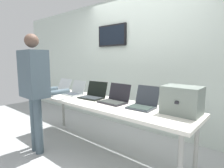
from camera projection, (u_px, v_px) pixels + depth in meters
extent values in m
cube|color=#9EA1A2|center=(100.00, 151.00, 2.73)|extent=(8.00, 8.00, 0.04)
cube|color=silver|center=(141.00, 63.00, 3.41)|extent=(8.00, 0.06, 2.55)
cube|color=black|center=(112.00, 36.00, 3.73)|extent=(0.71, 0.05, 0.43)
cube|color=black|center=(112.00, 35.00, 3.72)|extent=(0.65, 0.02, 0.37)
cube|color=silver|center=(99.00, 102.00, 2.63)|extent=(2.75, 0.70, 0.04)
cylinder|color=gray|center=(40.00, 114.00, 3.31)|extent=(0.05, 0.05, 0.70)
cylinder|color=gray|center=(180.00, 168.00, 1.67)|extent=(0.05, 0.05, 0.70)
cylinder|color=gray|center=(63.00, 109.00, 3.68)|extent=(0.05, 0.05, 0.70)
cylinder|color=gray|center=(196.00, 148.00, 2.05)|extent=(0.05, 0.05, 0.70)
cube|color=slate|center=(182.00, 100.00, 1.99)|extent=(0.40, 0.30, 0.31)
cube|color=black|center=(177.00, 103.00, 1.87)|extent=(0.04, 0.01, 0.03)
cube|color=#ACB5BA|center=(57.00, 91.00, 3.35)|extent=(0.39, 0.26, 0.02)
cube|color=#2F312D|center=(56.00, 91.00, 3.34)|extent=(0.36, 0.21, 0.00)
cube|color=#ACB5BA|center=(65.00, 84.00, 3.45)|extent=(0.38, 0.13, 0.22)
cube|color=silver|center=(65.00, 85.00, 3.46)|extent=(0.35, 0.11, 0.19)
cube|color=#B0B7B8|center=(72.00, 94.00, 3.09)|extent=(0.32, 0.23, 0.02)
cube|color=#2B3037|center=(72.00, 94.00, 3.08)|extent=(0.29, 0.18, 0.00)
cube|color=#B0B7B8|center=(79.00, 87.00, 3.18)|extent=(0.32, 0.08, 0.21)
cube|color=#3C4E82|center=(79.00, 87.00, 3.18)|extent=(0.29, 0.06, 0.19)
cube|color=black|center=(91.00, 98.00, 2.79)|extent=(0.39, 0.27, 0.02)
cube|color=#272C2F|center=(90.00, 97.00, 2.78)|extent=(0.36, 0.22, 0.00)
cube|color=black|center=(97.00, 89.00, 2.90)|extent=(0.38, 0.11, 0.23)
cube|color=#B3D3F1|center=(97.00, 89.00, 2.90)|extent=(0.35, 0.09, 0.20)
cube|color=#232127|center=(112.00, 102.00, 2.50)|extent=(0.38, 0.26, 0.02)
cube|color=#2D312E|center=(112.00, 102.00, 2.49)|extent=(0.35, 0.21, 0.00)
cube|color=#232127|center=(119.00, 92.00, 2.59)|extent=(0.37, 0.08, 0.24)
cube|color=#21222B|center=(120.00, 92.00, 2.60)|extent=(0.34, 0.07, 0.21)
cube|color=#343941|center=(141.00, 108.00, 2.22)|extent=(0.32, 0.27, 0.02)
cube|color=#28332F|center=(140.00, 107.00, 2.21)|extent=(0.29, 0.22, 0.00)
cube|color=#343941|center=(147.00, 95.00, 2.34)|extent=(0.31, 0.10, 0.24)
cube|color=white|center=(148.00, 95.00, 2.34)|extent=(0.28, 0.09, 0.21)
cylinder|color=#465762|center=(35.00, 124.00, 2.66)|extent=(0.11, 0.11, 0.82)
cylinder|color=#465762|center=(38.00, 126.00, 2.57)|extent=(0.11, 0.11, 0.82)
cube|color=#465762|center=(33.00, 74.00, 2.52)|extent=(0.45, 0.28, 0.65)
sphere|color=brown|center=(32.00, 41.00, 2.46)|extent=(0.19, 0.19, 0.19)
cylinder|color=#465762|center=(48.00, 90.00, 2.88)|extent=(0.08, 0.32, 0.07)
cylinder|color=#465762|center=(59.00, 92.00, 2.65)|extent=(0.08, 0.32, 0.07)
cylinder|color=white|center=(54.00, 94.00, 2.94)|extent=(0.07, 0.07, 0.10)
cube|color=white|center=(74.00, 99.00, 2.74)|extent=(0.24, 0.32, 0.00)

